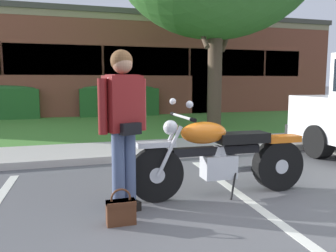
# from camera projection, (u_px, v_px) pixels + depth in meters

# --- Properties ---
(ground_plane) EXTENTS (140.00, 140.00, 0.00)m
(ground_plane) POSITION_uv_depth(u_px,v_px,m) (251.00, 216.00, 3.64)
(ground_plane) COLOR #565659
(curb_strip) EXTENTS (60.00, 0.20, 0.12)m
(curb_strip) POSITION_uv_depth(u_px,v_px,m) (169.00, 155.00, 6.34)
(curb_strip) COLOR #B7B2A8
(curb_strip) RESTS_ON ground
(concrete_walk) EXTENTS (60.00, 1.50, 0.08)m
(concrete_walk) POSITION_uv_depth(u_px,v_px,m) (156.00, 148.00, 7.14)
(concrete_walk) COLOR #B7B2A8
(concrete_walk) RESTS_ON ground
(grass_lawn) EXTENTS (60.00, 6.22, 0.06)m
(grass_lawn) POSITION_uv_depth(u_px,v_px,m) (123.00, 125.00, 10.80)
(grass_lawn) COLOR #478433
(grass_lawn) RESTS_ON ground
(stall_stripe_1) EXTENTS (0.40, 4.40, 0.01)m
(stall_stripe_1) POSITION_uv_depth(u_px,v_px,m) (257.00, 207.00, 3.88)
(stall_stripe_1) COLOR silver
(stall_stripe_1) RESTS_ON ground
(motorcycle) EXTENTS (2.24, 0.82, 1.18)m
(motorcycle) POSITION_uv_depth(u_px,v_px,m) (227.00, 156.00, 4.26)
(motorcycle) COLOR black
(motorcycle) RESTS_ON ground
(rider_person) EXTENTS (0.54, 0.38, 1.70)m
(rider_person) POSITION_uv_depth(u_px,v_px,m) (123.00, 119.00, 3.68)
(rider_person) COLOR black
(rider_person) RESTS_ON ground
(handbag) EXTENTS (0.28, 0.13, 0.36)m
(handbag) POSITION_uv_depth(u_px,v_px,m) (121.00, 210.00, 3.40)
(handbag) COLOR #562D19
(handbag) RESTS_ON ground
(hedge_center_left) EXTENTS (2.98, 0.90, 1.24)m
(hedge_center_left) POSITION_uv_depth(u_px,v_px,m) (119.00, 100.00, 13.59)
(hedge_center_left) COLOR #286028
(hedge_center_left) RESTS_ON ground
(brick_building) EXTENTS (20.62, 11.38, 4.10)m
(brick_building) POSITION_uv_depth(u_px,v_px,m) (90.00, 68.00, 18.49)
(brick_building) COLOR brown
(brick_building) RESTS_ON ground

